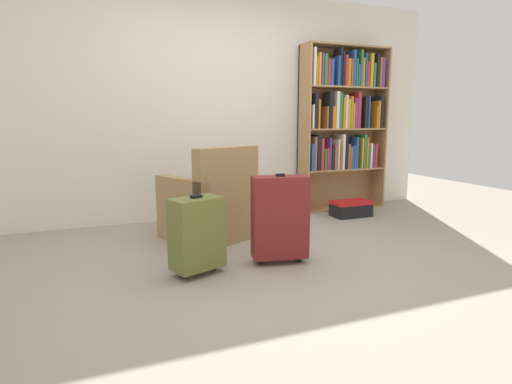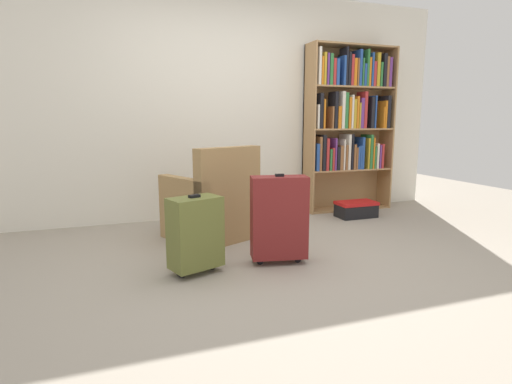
% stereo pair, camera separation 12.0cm
% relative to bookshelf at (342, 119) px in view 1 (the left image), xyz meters
% --- Properties ---
extents(ground_plane, '(9.92, 9.92, 0.00)m').
position_rel_bookshelf_xyz_m(ground_plane, '(-1.56, -1.68, -1.16)').
color(ground_plane, '#9E9384').
extents(back_wall, '(5.67, 0.10, 2.60)m').
position_rel_bookshelf_xyz_m(back_wall, '(-1.56, 0.22, 0.14)').
color(back_wall, silver).
rests_on(back_wall, ground).
extents(bookshelf, '(1.15, 0.31, 2.04)m').
position_rel_bookshelf_xyz_m(bookshelf, '(0.00, 0.00, 0.00)').
color(bookshelf, '#A87F51').
rests_on(bookshelf, ground).
extents(armchair, '(0.93, 0.93, 0.90)m').
position_rel_bookshelf_xyz_m(armchair, '(-1.93, -0.71, -0.84)').
color(armchair, '#9E7A4C').
rests_on(armchair, ground).
extents(mug, '(0.12, 0.08, 0.10)m').
position_rel_bookshelf_xyz_m(mug, '(-1.32, -0.66, -1.11)').
color(mug, white).
rests_on(mug, ground).
extents(storage_box, '(0.47, 0.27, 0.19)m').
position_rel_bookshelf_xyz_m(storage_box, '(-0.12, -0.43, -1.06)').
color(storage_box, black).
rests_on(storage_box, ground).
extents(suitcase_dark_red, '(0.47, 0.27, 0.73)m').
position_rel_bookshelf_xyz_m(suitcase_dark_red, '(-1.59, -1.58, -0.78)').
color(suitcase_dark_red, maroon).
rests_on(suitcase_dark_red, ground).
extents(suitcase_olive, '(0.43, 0.34, 0.60)m').
position_rel_bookshelf_xyz_m(suitcase_olive, '(-2.26, -1.58, -0.84)').
color(suitcase_olive, brown).
rests_on(suitcase_olive, ground).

